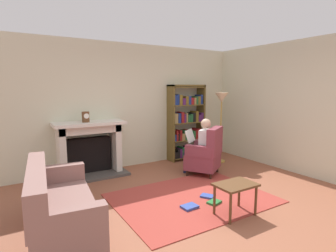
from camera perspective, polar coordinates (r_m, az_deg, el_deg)
ground at (r=4.23m, az=7.63°, el=-16.37°), size 14.00×14.00×0.00m
back_wall at (r=6.06m, az=-7.49°, el=4.29°), size 5.60×0.10×2.70m
side_wall_right at (r=6.63m, az=18.99°, el=4.25°), size 0.10×5.20×2.70m
area_rug at (r=4.44m, az=5.11°, el=-14.99°), size 2.40×1.80×0.01m
fireplace at (r=5.58m, az=-16.37°, el=-4.31°), size 1.39×0.64×1.09m
mantel_clock at (r=5.37m, az=-17.10°, el=1.86°), size 0.14×0.14×0.20m
bookshelf at (r=6.56m, az=3.91°, el=0.65°), size 0.93×0.32×1.82m
armchair_reading at (r=5.50m, az=8.10°, el=-5.89°), size 0.88×0.87×0.97m
seated_reader at (r=5.48m, az=6.97°, el=-3.79°), size 0.55×0.59×1.14m
sofa_floral at (r=3.59m, az=-22.25°, el=-15.99°), size 0.89×1.77×0.85m
side_table at (r=3.88m, az=14.16°, el=-12.79°), size 0.56×0.39×0.45m
scattered_books at (r=4.26m, az=7.24°, el=-15.79°), size 0.71×0.46×0.03m
floor_lamp at (r=6.35m, az=11.30°, el=4.72°), size 0.32×0.32×1.64m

